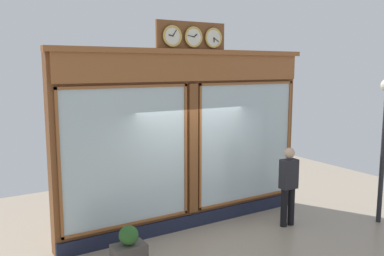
# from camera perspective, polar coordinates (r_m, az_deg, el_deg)

# --- Properties ---
(shop_facade) EXTENTS (5.74, 0.42, 4.23)m
(shop_facade) POSITION_cam_1_polar(r_m,az_deg,el_deg) (8.49, -0.45, -1.54)
(shop_facade) COLOR brown
(shop_facade) RESTS_ON ground_plane
(pedestrian) EXTENTS (0.37, 0.24, 1.69)m
(pedestrian) POSITION_cam_1_polar(r_m,az_deg,el_deg) (8.91, 13.28, -7.49)
(pedestrian) COLOR black
(pedestrian) RESTS_ON ground_plane
(planter_box) EXTENTS (0.56, 0.36, 0.40)m
(planter_box) POSITION_cam_1_polar(r_m,az_deg,el_deg) (7.29, -8.75, -17.18)
(planter_box) COLOR #4C4742
(planter_box) RESTS_ON ground_plane
(planter_shrub) EXTENTS (0.33, 0.33, 0.33)m
(planter_shrub) POSITION_cam_1_polar(r_m,az_deg,el_deg) (7.14, -8.81, -14.53)
(planter_shrub) COLOR #285623
(planter_shrub) RESTS_ON planter_box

